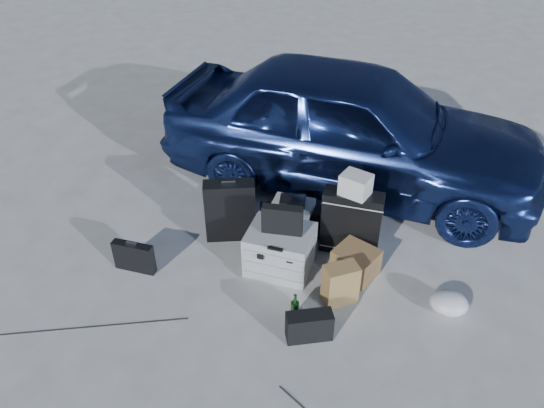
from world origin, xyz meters
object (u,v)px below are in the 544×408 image
at_px(car, 352,127).
at_px(pelican_case, 280,250).
at_px(briefcase, 134,257).
at_px(cardboard_box, 356,262).
at_px(suitcase_right, 351,223).
at_px(duffel_bag, 291,221).
at_px(green_bottle, 295,308).
at_px(suitcase_left, 230,211).

relative_size(car, pelican_case, 7.09).
relative_size(pelican_case, briefcase, 1.50).
height_order(briefcase, cardboard_box, briefcase).
xyz_separation_m(suitcase_right, duffel_bag, (-0.61, 0.15, -0.18)).
bearing_deg(car, cardboard_box, -163.97).
bearing_deg(green_bottle, cardboard_box, 55.63).
relative_size(pelican_case, suitcase_right, 0.88).
xyz_separation_m(car, suitcase_right, (0.12, -1.27, -0.38)).
bearing_deg(suitcase_right, suitcase_left, -174.34).
bearing_deg(pelican_case, briefcase, -160.71).
height_order(suitcase_right, cardboard_box, suitcase_right).
distance_m(suitcase_right, cardboard_box, 0.40).
relative_size(briefcase, green_bottle, 1.41).
bearing_deg(pelican_case, suitcase_left, 154.57).
bearing_deg(briefcase, suitcase_left, 46.01).
xyz_separation_m(briefcase, cardboard_box, (2.06, 0.35, -0.02)).
bearing_deg(briefcase, car, 51.58).
xyz_separation_m(suitcase_left, cardboard_box, (1.29, -0.32, -0.19)).
bearing_deg(green_bottle, suitcase_left, 129.67).
bearing_deg(duffel_bag, suitcase_right, -28.94).
height_order(briefcase, duffel_bag, duffel_bag).
distance_m(suitcase_left, cardboard_box, 1.35).
xyz_separation_m(pelican_case, green_bottle, (0.25, -0.64, -0.08)).
distance_m(car, duffel_bag, 1.34).
bearing_deg(car, suitcase_left, 148.53).
distance_m(suitcase_left, green_bottle, 1.31).
xyz_separation_m(suitcase_left, green_bottle, (0.83, -1.00, -0.19)).
bearing_deg(suitcase_right, green_bottle, -105.90).
relative_size(car, suitcase_right, 6.21).
xyz_separation_m(briefcase, suitcase_right, (1.98, 0.69, 0.19)).
distance_m(duffel_bag, cardboard_box, 0.86).
bearing_deg(briefcase, suitcase_right, 24.34).
xyz_separation_m(car, pelican_case, (-0.51, -1.65, -0.50)).
distance_m(car, pelican_case, 1.80).
relative_size(briefcase, duffel_bag, 0.64).
distance_m(briefcase, duffel_bag, 1.61).
bearing_deg(green_bottle, duffel_bag, 101.22).
bearing_deg(suitcase_left, green_bottle, -65.86).
bearing_deg(cardboard_box, suitcase_right, 104.22).
relative_size(suitcase_left, duffel_bag, 1.04).
xyz_separation_m(briefcase, green_bottle, (1.60, -0.33, -0.01)).
relative_size(suitcase_right, green_bottle, 2.42).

